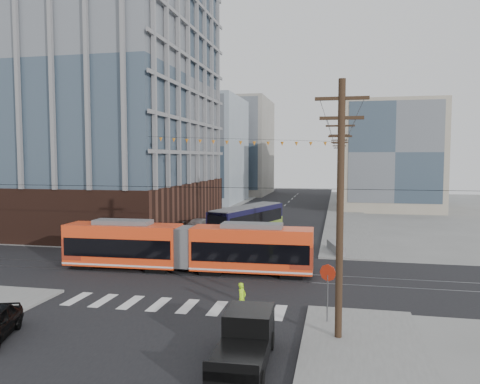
% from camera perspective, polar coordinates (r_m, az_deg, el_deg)
% --- Properties ---
extents(ground, '(160.00, 160.00, 0.00)m').
position_cam_1_polar(ground, '(28.26, -6.02, -11.77)').
color(ground, slate).
extents(office_building, '(30.00, 25.00, 28.60)m').
position_cam_1_polar(office_building, '(57.89, -20.25, 10.44)').
color(office_building, '#381E16').
rests_on(office_building, ground).
extents(bg_bldg_nw_near, '(18.00, 16.00, 18.00)m').
position_cam_1_polar(bg_bldg_nw_near, '(81.88, -6.24, 5.06)').
color(bg_bldg_nw_near, '#8C99A5').
rests_on(bg_bldg_nw_near, ground).
extents(bg_bldg_ne_near, '(14.00, 14.00, 16.00)m').
position_cam_1_polar(bg_bldg_ne_near, '(74.23, 17.79, 4.20)').
color(bg_bldg_ne_near, gray).
rests_on(bg_bldg_ne_near, ground).
extents(bg_bldg_nw_far, '(16.00, 18.00, 20.00)m').
position_cam_1_polar(bg_bldg_nw_far, '(100.39, -1.04, 5.49)').
color(bg_bldg_nw_far, gray).
rests_on(bg_bldg_nw_far, ground).
extents(bg_bldg_ne_far, '(16.00, 16.00, 14.00)m').
position_cam_1_polar(bg_bldg_ne_far, '(94.33, 17.74, 3.55)').
color(bg_bldg_ne_far, '#8C99A5').
rests_on(bg_bldg_ne_far, ground).
extents(utility_pole_near, '(0.30, 0.30, 11.00)m').
position_cam_1_polar(utility_pole_near, '(19.97, 12.10, -2.41)').
color(utility_pole_near, black).
rests_on(utility_pole_near, ground).
extents(utility_pole_far, '(0.30, 0.30, 11.00)m').
position_cam_1_polar(utility_pole_far, '(81.87, 11.94, 2.54)').
color(utility_pole_far, black).
rests_on(utility_pole_far, ground).
extents(streetcar, '(17.21, 2.89, 3.31)m').
position_cam_1_polar(streetcar, '(32.29, -6.60, -6.73)').
color(streetcar, '#EE3F16').
rests_on(streetcar, ground).
extents(city_bus, '(5.74, 11.17, 3.11)m').
position_cam_1_polar(city_bus, '(45.83, 0.92, -3.57)').
color(city_bus, black).
rests_on(city_bus, ground).
extents(pickup_truck, '(2.02, 5.18, 1.73)m').
position_cam_1_polar(pickup_truck, '(18.19, 0.42, -18.09)').
color(pickup_truck, black).
rests_on(pickup_truck, ground).
extents(parked_car_silver, '(2.66, 4.34, 1.35)m').
position_cam_1_polar(parked_car_silver, '(40.63, -7.67, -5.88)').
color(parked_car_silver, '#BDBDBD').
rests_on(parked_car_silver, ground).
extents(parked_car_white, '(2.75, 5.36, 1.49)m').
position_cam_1_polar(parked_car_white, '(48.88, -4.73, -4.06)').
color(parked_car_white, beige).
rests_on(parked_car_white, ground).
extents(parked_car_grey, '(3.19, 4.76, 1.21)m').
position_cam_1_polar(parked_car_grey, '(51.29, -3.61, -3.82)').
color(parked_car_grey, '#4F5559').
rests_on(parked_car_grey, ground).
extents(pedestrian, '(0.53, 0.64, 1.51)m').
position_cam_1_polar(pedestrian, '(24.03, 0.23, -12.76)').
color(pedestrian, '#B0F517').
rests_on(pedestrian, ground).
extents(stop_sign, '(1.07, 1.07, 2.66)m').
position_cam_1_polar(stop_sign, '(22.61, 10.62, -12.40)').
color(stop_sign, '#AE230E').
rests_on(stop_sign, ground).
extents(jersey_barrier, '(1.83, 4.22, 0.82)m').
position_cam_1_polar(jersey_barrier, '(38.96, 11.59, -6.76)').
color(jersey_barrier, gray).
rests_on(jersey_barrier, ground).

